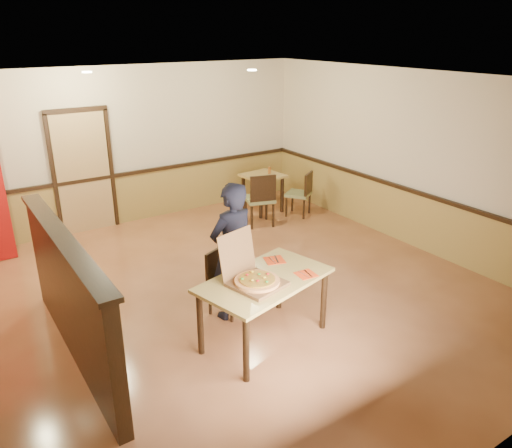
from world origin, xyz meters
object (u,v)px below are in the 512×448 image
(pizza_box, at_px, (253,278))
(side_chair_left, at_px, (260,197))
(side_table, at_px, (263,183))
(diner_chair, at_px, (224,279))
(main_table, at_px, (265,287))
(condiment, at_px, (269,170))
(side_chair_right, at_px, (302,192))
(diner, at_px, (232,252))

(pizza_box, bearing_deg, side_chair_left, 40.81)
(side_table, relative_size, pizza_box, 1.08)
(diner_chair, distance_m, side_chair_left, 2.99)
(main_table, height_order, side_chair_left, side_chair_left)
(side_table, distance_m, condiment, 0.28)
(side_table, bearing_deg, side_chair_left, -127.23)
(side_chair_left, relative_size, side_chair_right, 1.15)
(main_table, xyz_separation_m, side_chair_right, (2.93, 3.02, -0.22))
(pizza_box, bearing_deg, main_table, -1.87)
(main_table, relative_size, side_chair_left, 1.67)
(condiment, bearing_deg, main_table, -125.66)
(diner, bearing_deg, side_table, -137.50)
(side_chair_left, relative_size, pizza_box, 1.40)
(main_table, distance_m, diner_chair, 0.85)
(side_chair_left, xyz_separation_m, side_table, (0.47, 0.62, 0.03))
(side_table, bearing_deg, diner_chair, -131.60)
(condiment, bearing_deg, diner_chair, -133.38)
(side_chair_right, xyz_separation_m, side_table, (-0.49, 0.60, 0.10))
(side_chair_right, height_order, diner, diner)
(side_chair_right, height_order, pizza_box, pizza_box)
(side_chair_left, distance_m, condiment, 0.90)
(main_table, relative_size, side_table, 2.17)
(diner_chair, xyz_separation_m, condiment, (2.65, 2.80, 0.36))
(diner_chair, xyz_separation_m, side_chair_left, (2.03, 2.20, 0.09))
(condiment, bearing_deg, side_table, 172.67)
(side_chair_left, relative_size, side_table, 1.30)
(main_table, xyz_separation_m, condiment, (2.59, 3.61, 0.13))
(main_table, height_order, diner_chair, diner_chair)
(diner_chair, bearing_deg, side_chair_right, 13.17)
(side_table, relative_size, condiment, 5.59)
(diner_chair, height_order, side_chair_left, side_chair_left)
(diner_chair, distance_m, diner, 0.44)
(main_table, height_order, diner, diner)
(side_table, bearing_deg, side_chair_right, -51.19)
(diner_chair, distance_m, condiment, 3.87)
(diner_chair, bearing_deg, diner, -95.43)
(side_chair_right, distance_m, side_table, 0.78)
(diner_chair, height_order, pizza_box, pizza_box)
(side_chair_left, height_order, condiment, side_chair_left)
(main_table, bearing_deg, diner_chair, 80.08)
(diner_chair, xyz_separation_m, diner, (0.04, -0.13, 0.42))
(side_table, bearing_deg, pizza_box, -125.59)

